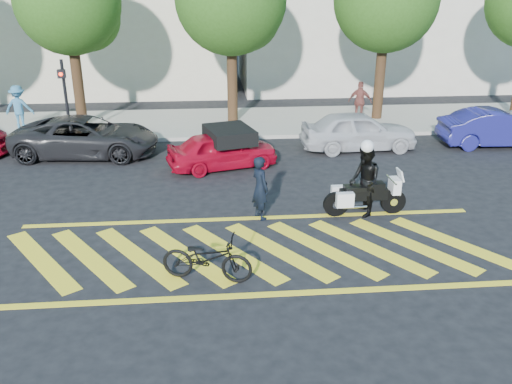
{
  "coord_description": "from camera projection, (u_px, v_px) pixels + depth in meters",
  "views": [
    {
      "loc": [
        -1.03,
        -11.4,
        6.09
      ],
      "look_at": [
        0.08,
        1.18,
        1.05
      ],
      "focal_mm": 38.0,
      "sensor_mm": 36.0,
      "label": 1
    }
  ],
  "objects": [
    {
      "name": "red_convertible",
      "position": [
        222.0,
        150.0,
        18.29
      ],
      "size": [
        3.97,
        2.44,
        1.26
      ],
      "primitive_type": "imported",
      "rotation": [
        0.0,
        0.0,
        1.85
      ],
      "color": "#AC071F",
      "rests_on": "ground"
    },
    {
      "name": "bicycle",
      "position": [
        207.0,
        258.0,
        11.51
      ],
      "size": [
        2.08,
        1.18,
        1.04
      ],
      "primitive_type": "imported",
      "rotation": [
        0.0,
        0.0,
        1.3
      ],
      "color": "black",
      "rests_on": "ground"
    },
    {
      "name": "police_motorcycle",
      "position": [
        364.0,
        196.0,
        14.7
      ],
      "size": [
        2.3,
        0.74,
        1.01
      ],
      "rotation": [
        0.0,
        0.0,
        0.03
      ],
      "color": "black",
      "rests_on": "ground"
    },
    {
      "name": "parked_mid_right",
      "position": [
        358.0,
        131.0,
        20.21
      ],
      "size": [
        4.34,
        1.87,
        1.46
      ],
      "primitive_type": "imported",
      "rotation": [
        0.0,
        0.0,
        1.61
      ],
      "color": "#BBBBBF",
      "rests_on": "ground"
    },
    {
      "name": "crosswalk",
      "position": [
        255.0,
        251.0,
        12.89
      ],
      "size": [
        12.33,
        4.0,
        0.01
      ],
      "color": "yellow",
      "rests_on": "ground"
    },
    {
      "name": "ground",
      "position": [
        257.0,
        251.0,
        12.89
      ],
      "size": [
        90.0,
        90.0,
        0.0
      ],
      "primitive_type": "plane",
      "color": "black",
      "rests_on": "ground"
    },
    {
      "name": "pedestrian_right",
      "position": [
        360.0,
        101.0,
        23.6
      ],
      "size": [
        1.1,
        0.78,
        1.73
      ],
      "primitive_type": "imported",
      "rotation": [
        0.0,
        0.0,
        2.74
      ],
      "color": "brown",
      "rests_on": "sidewalk"
    },
    {
      "name": "officer_moto",
      "position": [
        364.0,
        181.0,
        14.54
      ],
      "size": [
        0.77,
        0.98,
        1.96
      ],
      "primitive_type": "imported",
      "rotation": [
        0.0,
        0.0,
        -1.54
      ],
      "color": "black",
      "rests_on": "ground"
    },
    {
      "name": "pedestrian_left",
      "position": [
        19.0,
        107.0,
        22.47
      ],
      "size": [
        1.19,
        0.73,
        1.79
      ],
      "primitive_type": "imported",
      "rotation": [
        0.0,
        0.0,
        3.08
      ],
      "color": "teal",
      "rests_on": "sidewalk"
    },
    {
      "name": "parked_mid_left",
      "position": [
        86.0,
        137.0,
        19.52
      ],
      "size": [
        5.32,
        2.82,
        1.43
      ],
      "primitive_type": "imported",
      "rotation": [
        0.0,
        0.0,
        1.48
      ],
      "color": "black",
      "rests_on": "ground"
    },
    {
      "name": "sidewalk",
      "position": [
        233.0,
        122.0,
        23.97
      ],
      "size": [
        60.0,
        5.0,
        0.15
      ],
      "primitive_type": "cube",
      "color": "#9E998E",
      "rests_on": "ground"
    },
    {
      "name": "parked_right",
      "position": [
        497.0,
        128.0,
        20.65
      ],
      "size": [
        4.33,
        1.67,
        1.41
      ],
      "primitive_type": "imported",
      "rotation": [
        0.0,
        0.0,
        1.53
      ],
      "color": "navy",
      "rests_on": "ground"
    },
    {
      "name": "tree_right",
      "position": [
        389.0,
        3.0,
        22.72
      ],
      "size": [
        4.4,
        4.4,
        7.41
      ],
      "color": "black",
      "rests_on": "ground"
    },
    {
      "name": "tree_left",
      "position": [
        72.0,
        6.0,
        21.69
      ],
      "size": [
        4.2,
        4.2,
        7.26
      ],
      "color": "black",
      "rests_on": "ground"
    },
    {
      "name": "signal_pole",
      "position": [
        65.0,
        94.0,
        20.66
      ],
      "size": [
        0.28,
        0.43,
        3.2
      ],
      "color": "black",
      "rests_on": "ground"
    },
    {
      "name": "officer_bike",
      "position": [
        260.0,
        188.0,
        14.37
      ],
      "size": [
        0.65,
        0.75,
        1.74
      ],
      "primitive_type": "imported",
      "rotation": [
        0.0,
        0.0,
        2.03
      ],
      "color": "black",
      "rests_on": "ground"
    },
    {
      "name": "tree_center",
      "position": [
        234.0,
        2.0,
        22.18
      ],
      "size": [
        4.6,
        4.6,
        7.56
      ],
      "color": "black",
      "rests_on": "ground"
    }
  ]
}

